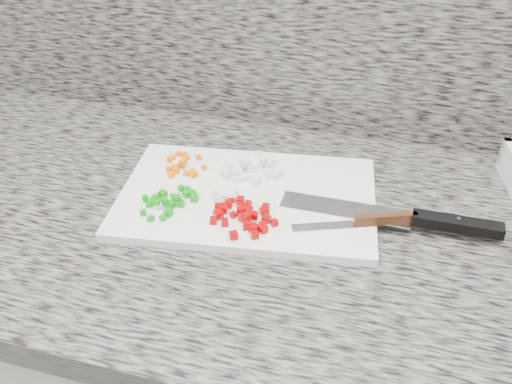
% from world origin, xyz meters
% --- Properties ---
extents(countertop, '(3.96, 0.64, 0.04)m').
position_xyz_m(countertop, '(0.00, 1.44, 0.88)').
color(countertop, slate).
rests_on(countertop, cabinet).
extents(cutting_board, '(0.43, 0.32, 0.01)m').
position_xyz_m(cutting_board, '(-0.10, 1.47, 0.91)').
color(cutting_board, white).
rests_on(cutting_board, countertop).
extents(carrot_pile, '(0.08, 0.08, 0.02)m').
position_xyz_m(carrot_pile, '(-0.22, 1.51, 0.92)').
color(carrot_pile, orange).
rests_on(carrot_pile, cutting_board).
extents(onion_pile, '(0.10, 0.10, 0.02)m').
position_xyz_m(onion_pile, '(-0.10, 1.53, 0.92)').
color(onion_pile, white).
rests_on(onion_pile, cutting_board).
extents(green_pepper_pile, '(0.08, 0.10, 0.02)m').
position_xyz_m(green_pepper_pile, '(-0.20, 1.42, 0.92)').
color(green_pepper_pile, '#10970D').
rests_on(green_pepper_pile, cutting_board).
extents(red_pepper_pile, '(0.10, 0.10, 0.02)m').
position_xyz_m(red_pepper_pile, '(-0.08, 1.41, 0.92)').
color(red_pepper_pile, '#A80204').
rests_on(red_pepper_pile, cutting_board).
extents(garlic_pile, '(0.04, 0.04, 0.01)m').
position_xyz_m(garlic_pile, '(-0.12, 1.45, 0.92)').
color(garlic_pile, beige).
rests_on(garlic_pile, cutting_board).
extents(chef_knife, '(0.32, 0.04, 0.02)m').
position_xyz_m(chef_knife, '(0.16, 1.47, 0.92)').
color(chef_knife, white).
rests_on(chef_knife, cutting_board).
extents(paring_knife, '(0.18, 0.08, 0.02)m').
position_xyz_m(paring_knife, '(0.10, 1.45, 0.92)').
color(paring_knife, white).
rests_on(paring_knife, cutting_board).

